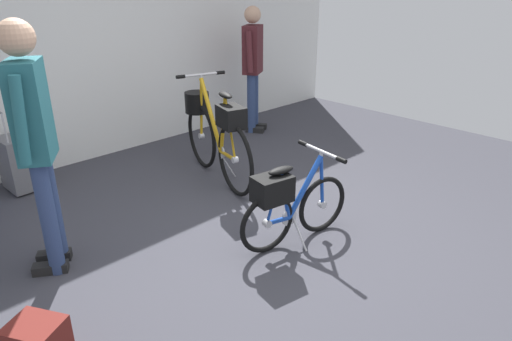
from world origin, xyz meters
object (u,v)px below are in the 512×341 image
at_px(folding_bike_foreground, 288,202).
at_px(visitor_near_wall, 35,135).
at_px(rolling_suitcase, 14,164).
at_px(visitor_browsing, 253,62).
at_px(display_bike_left, 215,131).

height_order(folding_bike_foreground, visitor_near_wall, visitor_near_wall).
bearing_deg(rolling_suitcase, visitor_near_wall, -99.36).
bearing_deg(visitor_browsing, rolling_suitcase, 175.33).
height_order(display_bike_left, visitor_browsing, visitor_browsing).
xyz_separation_m(visitor_browsing, rolling_suitcase, (-2.99, 0.24, -0.64)).
bearing_deg(display_bike_left, folding_bike_foreground, -107.23).
relative_size(folding_bike_foreground, display_bike_left, 0.70).
height_order(visitor_near_wall, rolling_suitcase, visitor_near_wall).
bearing_deg(display_bike_left, visitor_browsing, 32.16).
distance_m(folding_bike_foreground, rolling_suitcase, 2.77).
bearing_deg(visitor_near_wall, display_bike_left, 12.81).
relative_size(visitor_browsing, rolling_suitcase, 1.94).
relative_size(folding_bike_foreground, rolling_suitcase, 1.24).
bearing_deg(visitor_near_wall, rolling_suitcase, 80.64).
xyz_separation_m(display_bike_left, rolling_suitcase, (-1.60, 1.12, -0.23)).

